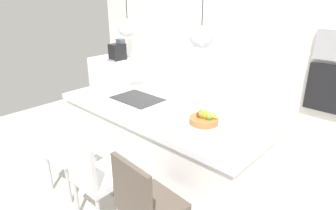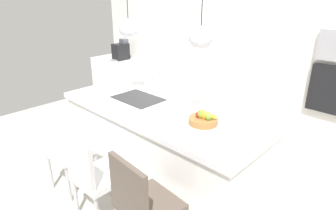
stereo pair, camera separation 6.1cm
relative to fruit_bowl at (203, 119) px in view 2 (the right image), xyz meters
name	(u,v)px [view 2 (the right image)]	position (x,y,z in m)	size (l,w,h in m)	color
floor	(162,178)	(-0.57, 0.02, -0.94)	(6.60, 6.60, 0.00)	#BCB7AD
back_wall	(245,48)	(-0.57, 1.67, 0.36)	(6.00, 0.10, 2.60)	silver
kitchen_island	(162,144)	(-0.57, 0.02, -0.49)	(2.35, 0.99, 0.89)	white
sink_basin	(138,99)	(-0.95, 0.02, -0.05)	(0.56, 0.40, 0.02)	#2D2D30
faucet	(151,83)	(-0.95, 0.24, 0.09)	(0.02, 0.17, 0.22)	silver
fruit_bowl	(203,119)	(0.00, 0.00, 0.00)	(0.28, 0.27, 0.16)	#9E6B38
side_counter	(121,80)	(-2.97, 1.30, -0.53)	(1.10, 0.60, 0.83)	white
coffee_machine	(121,51)	(-2.93, 1.31, 0.05)	(0.20, 0.35, 0.38)	black
oven	(335,91)	(0.66, 1.60, 0.04)	(0.56, 0.08, 0.56)	black
chair_near	(65,149)	(-1.15, -0.83, -0.43)	(0.44, 0.45, 0.92)	silver
chair_middle	(96,173)	(-0.57, -0.83, -0.46)	(0.43, 0.47, 0.88)	silver
chair_far	(143,203)	(0.07, -0.83, -0.41)	(0.48, 0.45, 0.94)	brown
pendant_light_left	(128,28)	(-1.06, 0.02, 0.73)	(0.20, 0.20, 0.80)	silver
pendant_light_right	(201,38)	(-0.09, 0.02, 0.73)	(0.20, 0.20, 0.80)	silver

